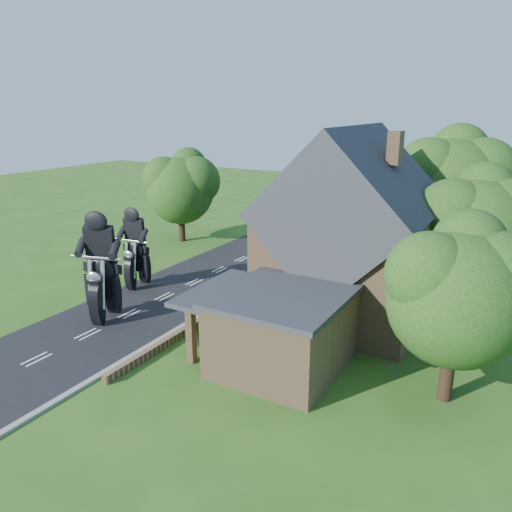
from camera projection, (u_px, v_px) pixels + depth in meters
The scene contains 19 objects.
ground at pixel (130, 314), 27.84m from camera, with size 120.00×120.00×0.00m, color #295217.
road at pixel (130, 314), 27.83m from camera, with size 7.00×80.00×0.02m, color black.
kerb at pixel (181, 327), 26.07m from camera, with size 0.30×80.00×0.12m, color gray.
garden_wall at pixel (242, 296), 29.87m from camera, with size 0.30×22.00×0.40m, color olive.
house at pixel (350, 239), 26.54m from camera, with size 9.54×8.64×10.24m.
annex at pixel (281, 328), 21.94m from camera, with size 7.05×5.94×3.44m.
tree_annex_side at pixel (468, 289), 18.37m from camera, with size 5.64×5.20×7.48m.
tree_house_right at pixel (484, 227), 25.52m from camera, with size 6.51×6.00×8.40m.
tree_behind_house at pixel (459, 184), 32.64m from camera, with size 7.81×7.20×10.08m.
tree_behind_left at pixel (373, 183), 36.47m from camera, with size 6.94×6.40×9.16m.
tree_far_road at pixel (184, 185), 41.41m from camera, with size 6.08×5.60×7.84m.
shrub_a at pixel (195, 332), 24.31m from camera, with size 0.90×0.90×1.10m, color #133D19.
shrub_b at pixel (223, 315), 26.39m from camera, with size 0.90×0.90×1.10m, color #133D19.
shrub_c at pixel (248, 299), 28.46m from camera, with size 0.90×0.90×1.10m, color #133D19.
shrub_d at pixel (287, 275), 32.60m from camera, with size 0.90×0.90×1.10m, color #133D19.
shrub_e at pixel (303, 265), 34.68m from camera, with size 0.90×0.90×1.10m, color #133D19.
shrub_f at pixel (317, 256), 36.75m from camera, with size 0.90×0.90×1.10m, color #133D19.
motorcycle_lead at pixel (106, 304), 26.91m from camera, with size 0.49×1.94×1.80m, color black, non-canonical shape.
motorcycle_follow at pixel (138, 275), 31.83m from camera, with size 0.42×1.67×1.56m, color black, non-canonical shape.
Camera 1 is at (18.96, -18.74, 11.17)m, focal length 35.00 mm.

